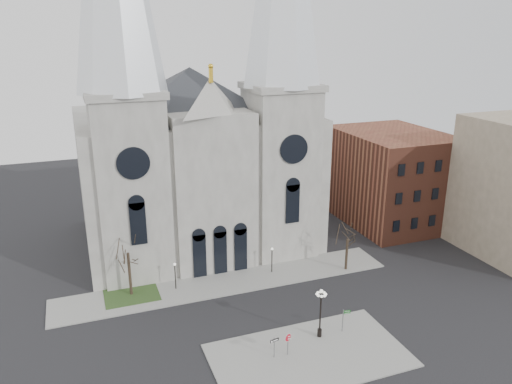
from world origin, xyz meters
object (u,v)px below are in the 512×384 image
object	(u,v)px
stop_sign	(288,340)
globe_lamp	(321,307)
one_way_sign	(274,344)
street_name_sign	(344,319)

from	to	relation	value
stop_sign	globe_lamp	distance (m)	4.67
stop_sign	one_way_sign	bearing A→B (deg)	177.84
one_way_sign	street_name_sign	bearing A→B (deg)	-0.80
globe_lamp	one_way_sign	world-z (taller)	globe_lamp
street_name_sign	stop_sign	bearing A→B (deg)	-157.84
one_way_sign	street_name_sign	xyz separation A→B (m)	(8.00, 1.43, 0.02)
stop_sign	one_way_sign	distance (m)	1.33
one_way_sign	street_name_sign	distance (m)	8.13
stop_sign	street_name_sign	world-z (taller)	street_name_sign
stop_sign	street_name_sign	xyz separation A→B (m)	(6.69, 1.50, -0.19)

